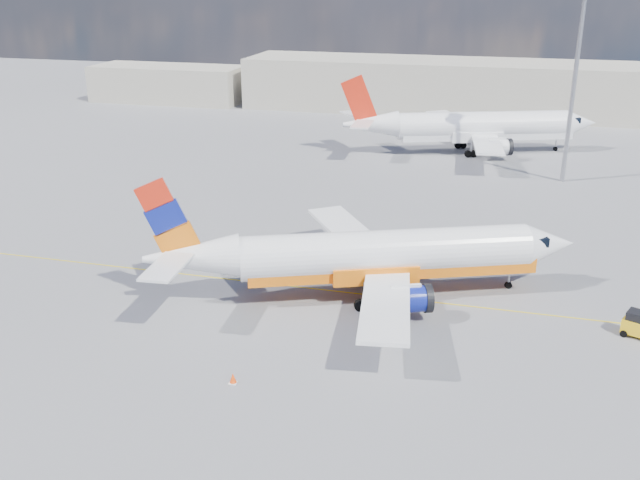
# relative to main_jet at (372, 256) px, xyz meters

# --- Properties ---
(ground) EXTENTS (240.00, 240.00, 0.00)m
(ground) POSITION_rel_main_jet_xyz_m (-4.37, -2.86, -3.07)
(ground) COLOR slate
(ground) RESTS_ON ground
(taxi_line) EXTENTS (70.00, 0.15, 0.01)m
(taxi_line) POSITION_rel_main_jet_xyz_m (-4.37, 0.14, -3.06)
(taxi_line) COLOR gold
(taxi_line) RESTS_ON ground
(terminal_main) EXTENTS (70.00, 14.00, 8.00)m
(terminal_main) POSITION_rel_main_jet_xyz_m (0.63, 72.14, 0.93)
(terminal_main) COLOR #AEA796
(terminal_main) RESTS_ON ground
(terminal_annex) EXTENTS (26.00, 10.00, 6.00)m
(terminal_annex) POSITION_rel_main_jet_xyz_m (-49.37, 69.14, -0.07)
(terminal_annex) COLOR #AEA796
(terminal_annex) RESTS_ON ground
(main_jet) EXTENTS (30.01, 22.65, 9.21)m
(main_jet) POSITION_rel_main_jet_xyz_m (0.00, 0.00, 0.00)
(main_jet) COLOR white
(main_jet) RESTS_ON ground
(second_jet) EXTENTS (32.18, 24.38, 9.81)m
(second_jet) POSITION_rel_main_jet_xyz_m (4.18, 44.56, 0.20)
(second_jet) COLOR white
(second_jet) RESTS_ON ground
(traffic_cone) EXTENTS (0.44, 0.44, 0.62)m
(traffic_cone) POSITION_rel_main_jet_xyz_m (-5.21, -13.06, -2.77)
(traffic_cone) COLOR white
(traffic_cone) RESTS_ON ground
(floodlight_mast) EXTENTS (1.59, 1.59, 21.77)m
(floodlight_mast) POSITION_rel_main_jet_xyz_m (14.41, 33.97, 9.98)
(floodlight_mast) COLOR #9A9AA2
(floodlight_mast) RESTS_ON ground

